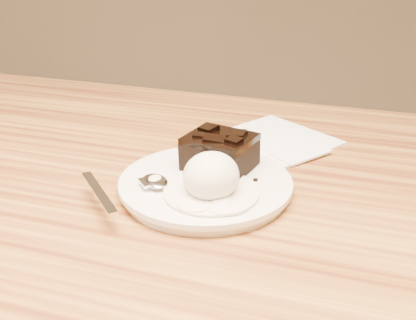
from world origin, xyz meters
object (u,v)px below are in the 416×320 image
(brownie, at_px, (220,154))
(napkin, at_px, (273,139))
(plate, at_px, (206,186))
(ice_cream_scoop, at_px, (211,176))
(spoon, at_px, (155,182))

(brownie, relative_size, napkin, 0.51)
(plate, height_order, ice_cream_scoop, ice_cream_scoop)
(spoon, relative_size, napkin, 1.03)
(ice_cream_scoop, relative_size, spoon, 0.42)
(spoon, bearing_deg, plate, -12.07)
(brownie, bearing_deg, spoon, -128.63)
(plate, xyz_separation_m, ice_cream_scoop, (0.02, -0.03, 0.03))
(ice_cream_scoop, xyz_separation_m, napkin, (0.03, 0.22, -0.04))
(brownie, distance_m, spoon, 0.10)
(brownie, distance_m, ice_cream_scoop, 0.07)
(plate, xyz_separation_m, napkin, (0.05, 0.19, -0.01))
(brownie, height_order, spoon, brownie)
(ice_cream_scoop, height_order, spoon, ice_cream_scoop)
(plate, height_order, spoon, spoon)
(plate, bearing_deg, napkin, 76.10)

